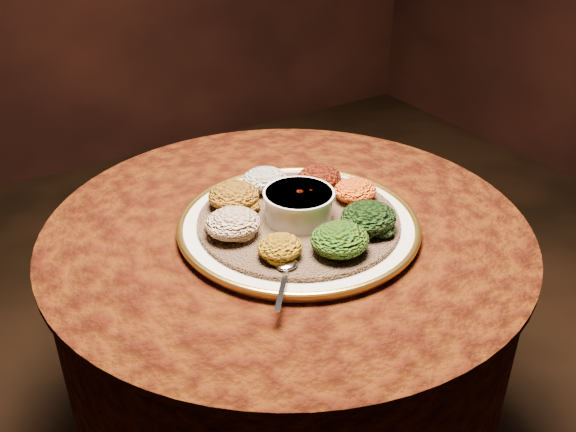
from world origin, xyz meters
TOP-DOWN VIEW (x-y plane):
  - table at (0.00, 0.00)m, footprint 0.96×0.96m
  - platter at (0.01, -0.03)m, footprint 0.47×0.47m
  - injera at (0.01, -0.03)m, footprint 0.40×0.40m
  - stew_bowl at (0.01, -0.03)m, footprint 0.14×0.14m
  - spoon at (-0.10, -0.17)m, footprint 0.10×0.11m
  - portion_ayib at (0.01, 0.11)m, footprint 0.09×0.09m
  - portion_kitfo at (0.11, 0.05)m, footprint 0.09×0.09m
  - portion_tikil at (0.14, -0.03)m, footprint 0.09×0.08m
  - portion_gomen at (0.10, -0.13)m, footprint 0.11×0.10m
  - portion_mixveg at (0.01, -0.16)m, footprint 0.11×0.10m
  - portion_kik at (-0.09, -0.12)m, footprint 0.08×0.08m
  - portion_timatim at (-0.13, -0.02)m, footprint 0.10×0.10m
  - portion_shiro at (-0.08, 0.08)m, footprint 0.10×0.10m

SIDE VIEW (x-z plane):
  - table at x=0.00m, z-range 0.19..0.92m
  - platter at x=0.01m, z-range 0.73..0.76m
  - injera at x=0.01m, z-range 0.75..0.76m
  - spoon at x=-0.10m, z-range 0.76..0.77m
  - portion_kik at x=-0.09m, z-range 0.76..0.80m
  - portion_tikil at x=0.14m, z-range 0.76..0.80m
  - portion_kitfo at x=0.11m, z-range 0.76..0.81m
  - portion_ayib at x=0.01m, z-range 0.76..0.81m
  - portion_shiro at x=-0.08m, z-range 0.76..0.81m
  - portion_timatim at x=-0.13m, z-range 0.76..0.81m
  - portion_mixveg at x=0.01m, z-range 0.76..0.81m
  - portion_gomen at x=0.10m, z-range 0.76..0.81m
  - stew_bowl at x=0.01m, z-range 0.77..0.82m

